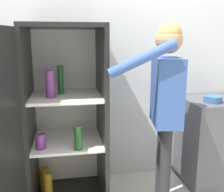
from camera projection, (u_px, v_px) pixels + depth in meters
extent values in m
cube|color=silver|center=(101.00, 62.00, 2.70)|extent=(7.00, 0.06, 2.55)
cube|color=black|center=(63.00, 26.00, 2.20)|extent=(0.68, 0.66, 0.04)
cube|color=white|center=(67.00, 108.00, 2.67)|extent=(0.68, 0.03, 1.56)
cube|color=black|center=(30.00, 119.00, 2.31)|extent=(0.03, 0.66, 1.56)
cube|color=black|center=(102.00, 115.00, 2.42)|extent=(0.04, 0.66, 1.56)
cube|color=white|center=(68.00, 141.00, 2.42)|extent=(0.61, 0.59, 0.02)
cube|color=white|center=(66.00, 96.00, 2.33)|extent=(0.61, 0.59, 0.02)
cube|color=black|center=(1.00, 151.00, 1.66)|extent=(0.16, 0.68, 1.56)
cylinder|color=#1E5123|center=(61.00, 80.00, 2.34)|extent=(0.05, 0.05, 0.25)
cylinder|color=#B78C1E|center=(44.00, 179.00, 2.59)|extent=(0.09, 0.09, 0.23)
cylinder|color=#723884|center=(41.00, 141.00, 2.20)|extent=(0.09, 0.09, 0.13)
cylinder|color=#B78C1E|center=(48.00, 185.00, 2.46)|extent=(0.09, 0.09, 0.25)
cylinder|color=#723884|center=(50.00, 84.00, 2.19)|extent=(0.08, 0.08, 0.23)
cylinder|color=#1E5123|center=(78.00, 138.00, 2.18)|extent=(0.07, 0.07, 0.20)
cylinder|color=#262628|center=(165.00, 170.00, 2.26)|extent=(0.10, 0.10, 0.79)
cylinder|color=#262628|center=(162.00, 162.00, 2.41)|extent=(0.10, 0.10, 0.79)
cube|color=#335193|center=(167.00, 91.00, 2.19)|extent=(0.28, 0.42, 0.56)
sphere|color=tan|center=(169.00, 40.00, 2.10)|extent=(0.22, 0.22, 0.22)
sphere|color=#AD894C|center=(169.00, 35.00, 2.09)|extent=(0.20, 0.20, 0.20)
cylinder|color=#335193|center=(142.00, 59.00, 1.92)|extent=(0.52, 0.16, 0.29)
cylinder|color=#335193|center=(162.00, 90.00, 2.41)|extent=(0.08, 0.08, 0.53)
cube|color=#4C4C51|center=(216.00, 141.00, 2.76)|extent=(0.69, 0.55, 0.90)
cylinder|color=#335B8E|center=(213.00, 99.00, 2.54)|extent=(0.17, 0.17, 0.06)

